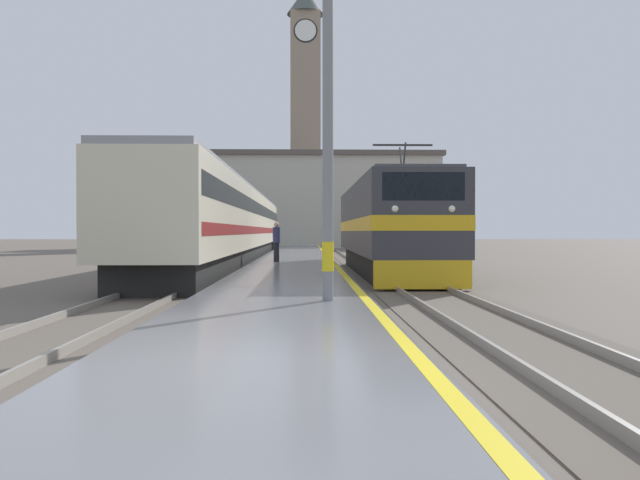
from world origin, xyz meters
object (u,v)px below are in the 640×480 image
object	(u,v)px
locomotive_train	(388,227)
passenger_train	(235,224)
clock_tower	(306,111)
person_on_platform	(276,241)
catenary_mast	(336,113)

from	to	relation	value
locomotive_train	passenger_train	size ratio (longest dim) A/B	0.37
locomotive_train	passenger_train	bearing A→B (deg)	124.54
clock_tower	person_on_platform	bearing A→B (deg)	-91.76
catenary_mast	clock_tower	distance (m)	60.85
person_on_platform	passenger_train	bearing A→B (deg)	111.67
catenary_mast	person_on_platform	bearing A→B (deg)	97.00
catenary_mast	clock_tower	size ratio (longest dim) A/B	0.25
passenger_train	catenary_mast	bearing A→B (deg)	-78.48
passenger_train	person_on_platform	distance (m)	7.27
locomotive_train	passenger_train	world-z (taller)	locomotive_train
passenger_train	clock_tower	size ratio (longest dim) A/B	1.37
locomotive_train	person_on_platform	bearing A→B (deg)	139.93
person_on_platform	clock_tower	size ratio (longest dim) A/B	0.06
person_on_platform	clock_tower	distance (m)	46.03
clock_tower	catenary_mast	bearing A→B (deg)	-89.40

